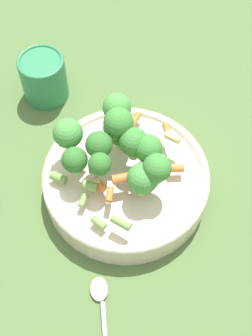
% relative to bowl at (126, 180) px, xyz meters
% --- Properties ---
extents(ground_plane, '(3.00, 3.00, 0.00)m').
position_rel_bowl_xyz_m(ground_plane, '(0.00, 0.00, -0.03)').
color(ground_plane, '#4C6B38').
extents(bowl, '(0.26, 0.26, 0.05)m').
position_rel_bowl_xyz_m(bowl, '(0.00, 0.00, 0.00)').
color(bowl, beige).
rests_on(bowl, ground_plane).
extents(pasta_salad, '(0.21, 0.20, 0.09)m').
position_rel_bowl_xyz_m(pasta_salad, '(0.01, 0.01, 0.08)').
color(pasta_salad, '#8CB766').
rests_on(pasta_salad, bowl).
extents(cup, '(0.08, 0.08, 0.09)m').
position_rel_bowl_xyz_m(cup, '(0.16, 0.19, 0.02)').
color(cup, '#2D7F51').
rests_on(cup, ground_plane).
extents(spoon, '(0.18, 0.07, 0.01)m').
position_rel_bowl_xyz_m(spoon, '(-0.21, -0.02, -0.02)').
color(spoon, silver).
rests_on(spoon, ground_plane).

